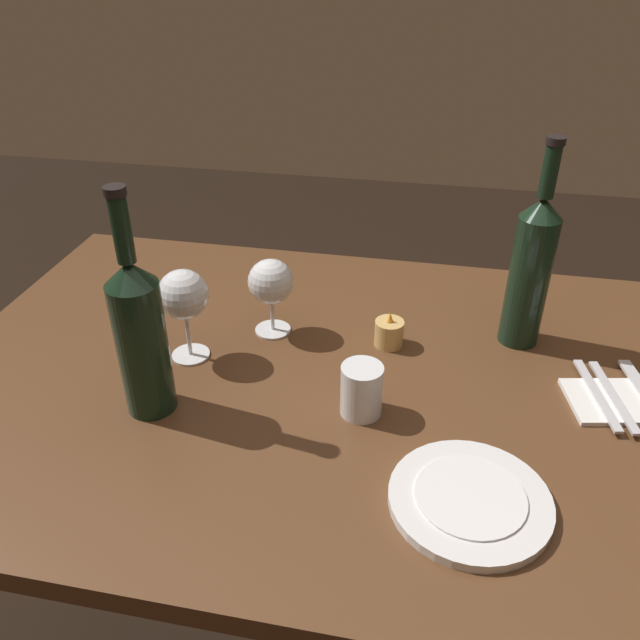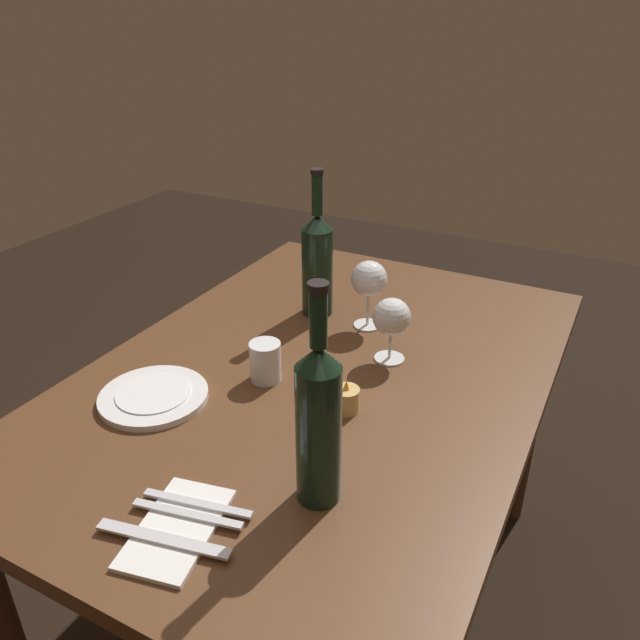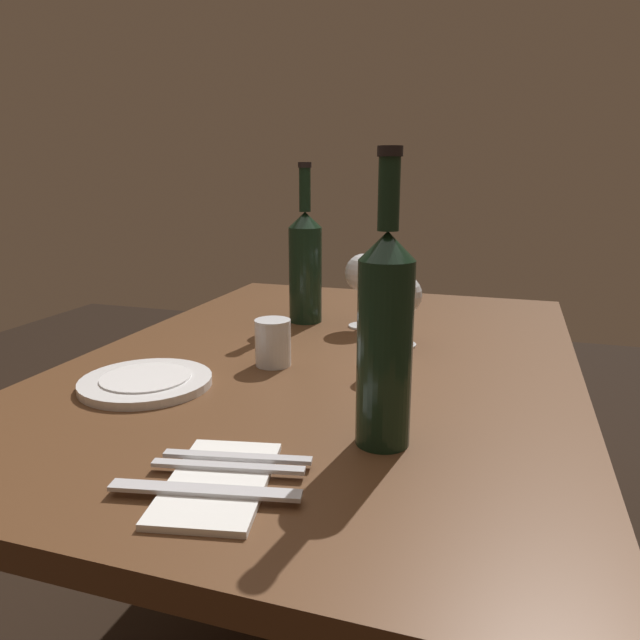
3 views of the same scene
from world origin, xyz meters
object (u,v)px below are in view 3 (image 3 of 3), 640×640
object	(u,v)px
wine_bottle	(305,264)
fork_outer	(237,457)
wine_glass_left	(364,275)
wine_glass_right	(401,297)
votive_candle	(375,367)
fork_inner	(228,467)
water_tumbler	(273,345)
table_knife	(205,490)
folded_napkin	(218,482)
wine_bottle_second	(385,334)
dinner_plate	(146,382)

from	to	relation	value
wine_bottle	fork_outer	bearing A→B (deg)	12.50
wine_glass_left	wine_glass_right	bearing A→B (deg)	41.19
votive_candle	fork_inner	xyz separation A→B (m)	(0.37, -0.09, -0.01)
water_tumbler	fork_inner	world-z (taller)	water_tumbler
table_knife	water_tumbler	bearing A→B (deg)	-167.04
wine_glass_left	fork_inner	world-z (taller)	wine_glass_left
wine_glass_left	fork_outer	xyz separation A→B (m)	(0.68, 0.01, -0.11)
table_knife	fork_inner	bearing A→B (deg)	-180.00
wine_glass_right	fork_outer	world-z (taller)	wine_glass_right
wine_glass_right	fork_inner	xyz separation A→B (m)	(0.58, -0.09, -0.09)
votive_candle	fork_outer	world-z (taller)	votive_candle
folded_napkin	table_knife	size ratio (longest dim) A/B	0.99
wine_glass_right	folded_napkin	bearing A→B (deg)	-8.85
wine_glass_left	table_knife	bearing A→B (deg)	0.86
wine_bottle_second	water_tumbler	bearing A→B (deg)	-134.61
fork_outer	water_tumbler	bearing A→B (deg)	-164.31
wine_bottle	wine_bottle_second	distance (m)	0.65
water_tumbler	votive_candle	size ratio (longest dim) A/B	1.26
wine_glass_right	dinner_plate	distance (m)	0.51
wine_bottle	dinner_plate	world-z (taller)	wine_bottle
folded_napkin	dinner_plate	bearing A→B (deg)	-133.74
wine_bottle_second	votive_candle	bearing A→B (deg)	-165.12
wine_bottle_second	water_tumbler	world-z (taller)	wine_bottle_second
folded_napkin	table_knife	bearing A→B (deg)	0.00
wine_glass_right	fork_outer	bearing A→B (deg)	-9.63
votive_candle	fork_inner	distance (m)	0.38
wine_glass_right	wine_bottle	size ratio (longest dim) A/B	0.40
wine_bottle_second	folded_napkin	distance (m)	0.26
wine_bottle	fork_outer	size ratio (longest dim) A/B	2.01
wine_glass_left	wine_glass_right	size ratio (longest dim) A/B	1.15
wine_bottle	fork_outer	distance (m)	0.71
wine_glass_right	fork_outer	xyz separation A→B (m)	(0.56, -0.09, -0.09)
wine_glass_left	fork_inner	bearing A→B (deg)	0.92
water_tumbler	fork_inner	size ratio (longest dim) A/B	0.47
dinner_plate	table_knife	size ratio (longest dim) A/B	1.02
wine_glass_left	dinner_plate	distance (m)	0.55
water_tumbler	folded_napkin	xyz separation A→B (m)	(0.41, 0.10, -0.03)
wine_bottle_second	table_knife	distance (m)	0.28
dinner_plate	fork_inner	bearing A→B (deg)	49.29
folded_napkin	fork_inner	size ratio (longest dim) A/B	1.16
wine_bottle	fork_inner	xyz separation A→B (m)	(0.71, 0.15, -0.13)
fork_outer	wine_bottle_second	bearing A→B (deg)	126.43
wine_glass_right	folded_napkin	xyz separation A→B (m)	(0.61, -0.09, -0.10)
wine_bottle_second	fork_inner	size ratio (longest dim) A/B	2.07
wine_bottle_second	dinner_plate	xyz separation A→B (m)	(-0.09, -0.41, -0.14)
water_tumbler	votive_candle	xyz separation A→B (m)	(0.02, 0.19, -0.02)
folded_napkin	fork_outer	bearing A→B (deg)	180.00
fork_inner	votive_candle	bearing A→B (deg)	165.92
water_tumbler	wine_glass_left	bearing A→B (deg)	163.84
fork_outer	wine_glass_right	bearing A→B (deg)	170.37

